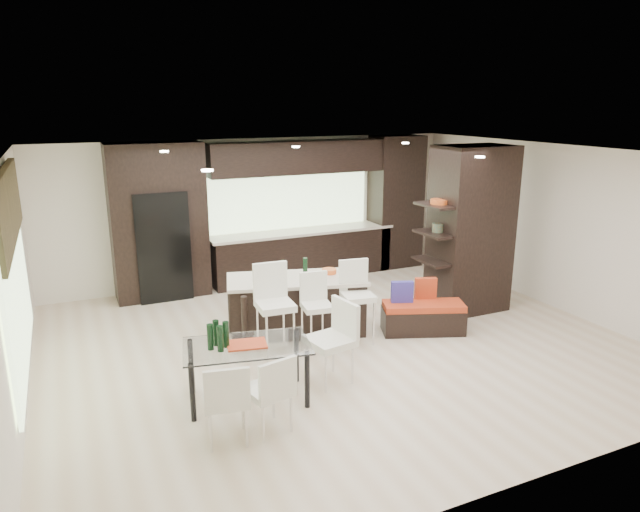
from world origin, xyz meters
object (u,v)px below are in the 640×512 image
stool_mid (317,320)px  chair_end (330,347)px  chair_near (268,395)px  chair_far (227,404)px  floor_vase (441,269)px  stool_left (276,323)px  dining_table (248,373)px  kitchen_island (297,305)px  stool_right (357,311)px  bench (423,318)px

stool_mid → chair_end: chair_end is taller
chair_near → chair_far: chair_far is taller
floor_vase → chair_near: bearing=-148.4°
stool_left → floor_vase: 3.39m
floor_vase → dining_table: 4.33m
kitchen_island → chair_far: kitchen_island is taller
stool_right → floor_vase: floor_vase is taller
dining_table → stool_right: bearing=36.7°
dining_table → chair_far: chair_far is taller
stool_mid → stool_right: (0.62, -0.02, 0.04)m
floor_vase → chair_near: 4.65m
chair_far → stool_left: bearing=66.1°
dining_table → chair_end: 1.05m
bench → chair_end: bearing=-135.5°
stool_right → chair_far: size_ratio=1.17×
stool_mid → chair_near: bearing=-120.4°
dining_table → chair_far: 0.84m
chair_near → chair_end: bearing=21.3°
bench → floor_vase: (0.95, 0.89, 0.41)m
floor_vase → chair_end: size_ratio=1.36×
stool_left → stool_right: bearing=4.2°
chair_near → chair_far: size_ratio=0.98×
stool_left → stool_right: stool_left is taller
stool_right → bench: size_ratio=0.80×
dining_table → chair_end: chair_end is taller
bench → chair_end: size_ratio=1.28×
chair_near → floor_vase: bearing=19.1°
bench → chair_near: size_ratio=1.50×
kitchen_island → stool_right: size_ratio=2.09×
chair_near → stool_left: bearing=54.6°
floor_vase → chair_far: (-4.40, -2.44, -0.23)m
stool_left → bench: bearing=2.3°
stool_right → chair_end: 1.25m
stool_left → bench: stool_left is taller
chair_end → stool_mid: bearing=-24.9°
bench → chair_far: size_ratio=1.46×
chair_near → stool_mid: bearing=39.0°
kitchen_island → stool_left: 0.99m
stool_left → kitchen_island: bearing=54.4°
stool_right → chair_end: bearing=-125.2°
stool_right → dining_table: size_ratio=0.68×
kitchen_island → chair_near: size_ratio=2.51×
kitchen_island → chair_near: kitchen_island is taller
bench → chair_far: chair_far is taller
bench → dining_table: (-3.00, -0.84, 0.11)m
kitchen_island → dining_table: (-1.29, -1.65, -0.08)m
floor_vase → chair_far: size_ratio=1.55×
stool_right → floor_vase: size_ratio=0.76×
bench → dining_table: size_ratio=0.85×
kitchen_island → stool_left: bearing=-113.4°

